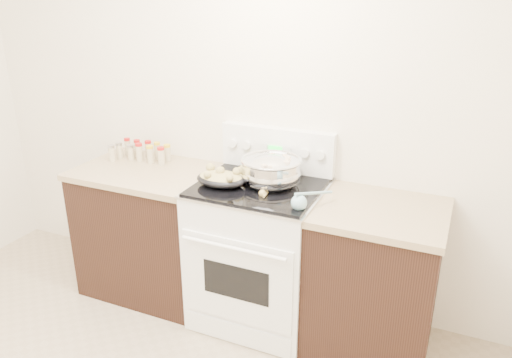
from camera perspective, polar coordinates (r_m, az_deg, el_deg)
The scene contains 9 objects.
counter_left at distance 3.61m, azimuth -11.81°, elevation -5.69°, with size 0.93×0.67×0.92m.
counter_right at distance 3.07m, azimuth 13.29°, elevation -11.06°, with size 0.73×0.67×0.92m.
kitchen_range at distance 3.22m, azimuth 0.40°, elevation -8.14°, with size 0.78×0.73×1.22m.
mixing_bowl at distance 2.99m, azimuth 1.74°, elevation 0.85°, with size 0.46×0.46×0.22m.
roasting_pan at distance 3.00m, azimuth -4.04°, elevation 0.13°, with size 0.31×0.22×0.12m.
baking_sheet at distance 3.13m, azimuth 0.62°, elevation 0.48°, with size 0.40×0.31×0.06m.
wooden_spoon at distance 2.90m, azimuth 1.16°, elevation -1.38°, with size 0.05×0.29×0.04m.
blue_ladle at distance 2.71m, azimuth 5.10°, elevation -2.60°, with size 0.17×0.27×0.11m.
spice_jars at distance 3.59m, azimuth -12.97°, elevation 3.09°, with size 0.40×0.22×0.13m.
Camera 1 is at (1.46, -1.15, 2.08)m, focal length 35.00 mm.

